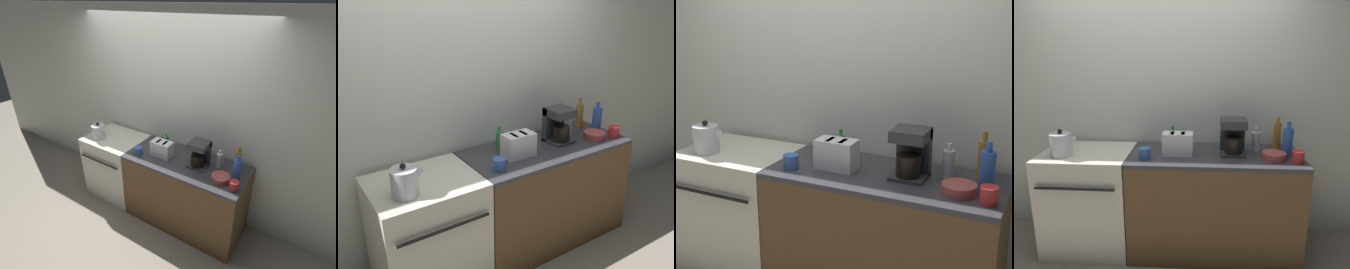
# 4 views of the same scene
# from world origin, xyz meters

# --- Properties ---
(wall_back) EXTENTS (8.00, 0.05, 2.60)m
(wall_back) POSITION_xyz_m (0.00, 0.71, 1.30)
(wall_back) COLOR silver
(wall_back) RESTS_ON ground_plane
(stove) EXTENTS (0.77, 0.68, 0.92)m
(stove) POSITION_xyz_m (-0.61, 0.32, 0.47)
(stove) COLOR silver
(stove) RESTS_ON ground_plane
(counter_block) EXTENTS (1.47, 0.66, 0.92)m
(counter_block) POSITION_xyz_m (0.52, 0.33, 0.46)
(counter_block) COLOR brown
(counter_block) RESTS_ON ground_plane
(kettle) EXTENTS (0.22, 0.18, 0.23)m
(kettle) POSITION_xyz_m (-0.77, 0.19, 1.02)
(kettle) COLOR silver
(kettle) RESTS_ON stove
(toaster) EXTENTS (0.26, 0.15, 0.19)m
(toaster) POSITION_xyz_m (0.20, 0.29, 1.02)
(toaster) COLOR white
(toaster) RESTS_ON counter_block
(coffee_maker) EXTENTS (0.21, 0.22, 0.31)m
(coffee_maker) POSITION_xyz_m (0.67, 0.36, 1.08)
(coffee_maker) COLOR #333338
(coffee_maker) RESTS_ON counter_block
(bottle_blue) EXTENTS (0.08, 0.08, 0.29)m
(bottle_blue) POSITION_xyz_m (1.13, 0.33, 1.04)
(bottle_blue) COLOR #2D56B7
(bottle_blue) RESTS_ON counter_block
(bottle_green) EXTENTS (0.06, 0.06, 0.21)m
(bottle_green) POSITION_xyz_m (0.14, 0.48, 1.01)
(bottle_green) COLOR #338C47
(bottle_green) RESTS_ON counter_block
(bottle_clear) EXTENTS (0.07, 0.07, 0.21)m
(bottle_clear) POSITION_xyz_m (0.88, 0.45, 1.01)
(bottle_clear) COLOR silver
(bottle_clear) RESTS_ON counter_block
(bottle_amber) EXTENTS (0.07, 0.07, 0.30)m
(bottle_amber) POSITION_xyz_m (1.08, 0.50, 1.05)
(bottle_amber) COLOR #9E6B23
(bottle_amber) RESTS_ON counter_block
(cup_blue) EXTENTS (0.10, 0.10, 0.09)m
(cup_blue) POSITION_xyz_m (-0.06, 0.17, 0.97)
(cup_blue) COLOR #3860B2
(cup_blue) RESTS_ON counter_block
(cup_red) EXTENTS (0.10, 0.10, 0.10)m
(cup_red) POSITION_xyz_m (1.17, 0.15, 0.97)
(cup_red) COLOR red
(cup_red) RESTS_ON counter_block
(bowl) EXTENTS (0.20, 0.20, 0.06)m
(bowl) POSITION_xyz_m (1.00, 0.22, 0.95)
(bowl) COLOR #B24C47
(bowl) RESTS_ON counter_block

